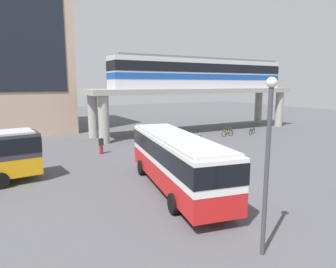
{
  "coord_description": "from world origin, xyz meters",
  "views": [
    {
      "loc": [
        -10.42,
        -13.88,
        6.12
      ],
      "look_at": [
        1.14,
        6.56,
        2.2
      ],
      "focal_mm": 32.13,
      "sensor_mm": 36.0,
      "label": 1
    }
  ],
  "objects": [
    {
      "name": "train",
      "position": [
        12.82,
        18.16,
        7.52
      ],
      "size": [
        24.62,
        2.96,
        3.84
      ],
      "color": "silver",
      "rests_on": "elevated_platform"
    },
    {
      "name": "bicycle_black",
      "position": [
        16.52,
        12.76,
        0.36
      ],
      "size": [
        1.66,
        0.79,
        1.04
      ],
      "color": "black",
      "rests_on": "ground_plane"
    },
    {
      "name": "bicycle_orange",
      "position": [
        12.93,
        13.12,
        0.36
      ],
      "size": [
        1.79,
        0.12,
        1.04
      ],
      "color": "black",
      "rests_on": "ground_plane"
    },
    {
      "name": "lamp_post",
      "position": [
        -2.48,
        -6.81,
        3.74
      ],
      "size": [
        0.36,
        0.36,
        6.35
      ],
      "color": "#3F3F44",
      "rests_on": "ground_plane"
    },
    {
      "name": "bicycle_green",
      "position": [
        14.2,
        14.45,
        0.36
      ],
      "size": [
        1.68,
        0.72,
        1.04
      ],
      "color": "black",
      "rests_on": "ground_plane"
    },
    {
      "name": "ground_plane",
      "position": [
        0.0,
        10.0,
        0.0
      ],
      "size": [
        120.0,
        120.0,
        0.0
      ],
      "primitive_type": "plane",
      "color": "#515156"
    },
    {
      "name": "bus_main",
      "position": [
        -1.73,
        0.56,
        1.99
      ],
      "size": [
        4.61,
        11.32,
        3.22
      ],
      "color": "red",
      "rests_on": "ground_plane"
    },
    {
      "name": "bicycle_brown",
      "position": [
        2.88,
        14.2,
        0.36
      ],
      "size": [
        1.79,
        0.09,
        1.04
      ],
      "color": "black",
      "rests_on": "ground_plane"
    },
    {
      "name": "elevated_platform",
      "position": [
        12.03,
        18.16,
        4.7
      ],
      "size": [
        28.59,
        5.63,
        5.55
      ],
      "color": "#9E9B93",
      "rests_on": "ground_plane"
    },
    {
      "name": "pedestrian_at_kerb",
      "position": [
        -2.77,
        11.67,
        0.73
      ],
      "size": [
        0.4,
        0.32,
        1.57
      ],
      "color": "maroon",
      "rests_on": "ground_plane"
    },
    {
      "name": "bicycle_red",
      "position": [
        6.31,
        13.23,
        0.36
      ],
      "size": [
        1.72,
        0.62,
        1.04
      ],
      "color": "black",
      "rests_on": "ground_plane"
    },
    {
      "name": "bicycle_silver",
      "position": [
        7.57,
        11.88,
        0.36
      ],
      "size": [
        1.78,
        0.35,
        1.04
      ],
      "color": "black",
      "rests_on": "ground_plane"
    }
  ]
}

